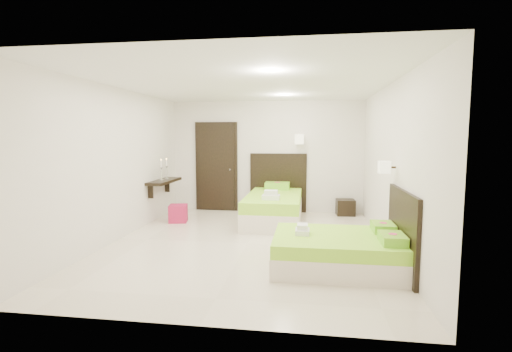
# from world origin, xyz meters

# --- Properties ---
(floor) EXTENTS (5.50, 5.50, 0.00)m
(floor) POSITION_xyz_m (0.00, 0.00, 0.00)
(floor) COLOR beige
(floor) RESTS_ON ground
(bed_single) EXTENTS (1.33, 2.21, 1.83)m
(bed_single) POSITION_xyz_m (0.29, 1.73, 0.33)
(bed_single) COLOR beige
(bed_single) RESTS_ON ground
(bed_double) EXTENTS (1.72, 1.46, 1.42)m
(bed_double) POSITION_xyz_m (1.47, -0.96, 0.26)
(bed_double) COLOR beige
(bed_double) RESTS_ON ground
(nightstand) EXTENTS (0.43, 0.38, 0.36)m
(nightstand) POSITION_xyz_m (1.83, 2.54, 0.18)
(nightstand) COLOR black
(nightstand) RESTS_ON ground
(ottoman) EXTENTS (0.43, 0.43, 0.36)m
(ottoman) POSITION_xyz_m (-1.69, 1.35, 0.18)
(ottoman) COLOR maroon
(ottoman) RESTS_ON ground
(door) EXTENTS (1.02, 0.15, 2.14)m
(door) POSITION_xyz_m (-1.20, 2.70, 1.05)
(door) COLOR black
(door) RESTS_ON ground
(console_shelf) EXTENTS (0.35, 1.20, 0.78)m
(console_shelf) POSITION_xyz_m (-2.08, 1.60, 0.82)
(console_shelf) COLOR black
(console_shelf) RESTS_ON ground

